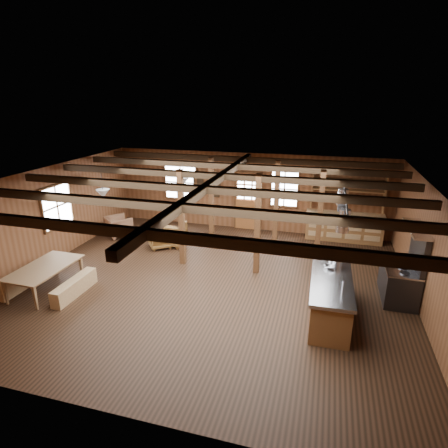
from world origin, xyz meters
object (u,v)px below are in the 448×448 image
(dining_table, at_px, (47,279))
(armchair_b, at_px, (172,234))
(kitchen_island, at_px, (330,297))
(armchair_a, at_px, (160,238))
(armchair_c, at_px, (119,226))
(commercial_range, at_px, (402,275))

(dining_table, bearing_deg, armchair_b, -25.05)
(dining_table, bearing_deg, kitchen_island, -83.05)
(dining_table, distance_m, armchair_a, 3.73)
(armchair_c, bearing_deg, commercial_range, -155.08)
(kitchen_island, bearing_deg, commercial_range, 36.67)
(commercial_range, distance_m, armchair_c, 9.07)
(armchair_a, xyz_separation_m, armchair_c, (-1.83, 0.57, 0.05))
(commercial_range, relative_size, dining_table, 0.99)
(kitchen_island, relative_size, commercial_range, 1.36)
(commercial_range, bearing_deg, dining_table, -166.78)
(dining_table, xyz_separation_m, armchair_c, (-0.30, 3.97, 0.03))
(armchair_a, bearing_deg, armchair_b, -169.15)
(commercial_range, xyz_separation_m, armchair_c, (-8.85, 1.96, -0.25))
(armchair_b, bearing_deg, dining_table, 63.21)
(commercial_range, height_order, armchair_a, commercial_range)
(armchair_c, bearing_deg, armchair_a, -159.81)
(dining_table, relative_size, armchair_c, 2.35)
(kitchen_island, bearing_deg, armchair_c, 154.80)
(dining_table, bearing_deg, commercial_range, -75.89)
(dining_table, distance_m, armchair_b, 4.13)
(kitchen_island, distance_m, commercial_range, 2.09)
(dining_table, distance_m, armchair_c, 3.98)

